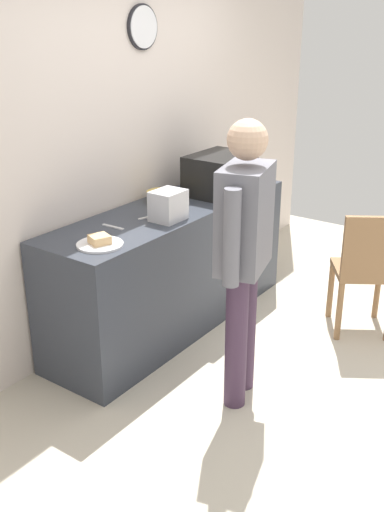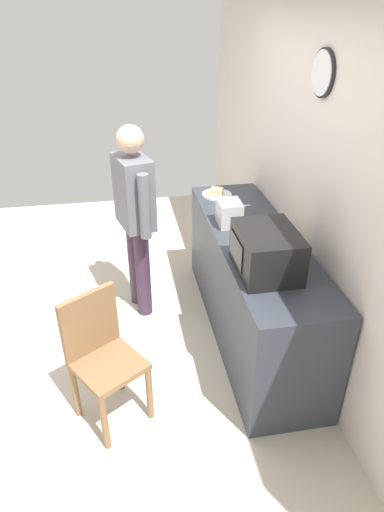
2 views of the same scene
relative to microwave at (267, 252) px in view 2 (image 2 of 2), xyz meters
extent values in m
plane|color=beige|center=(-0.58, -1.13, -1.07)|extent=(6.00, 6.00, 0.00)
cube|color=silver|center=(-0.58, 0.47, 0.23)|extent=(5.40, 0.10, 2.60)
cylinder|color=white|center=(-0.38, 0.40, 1.04)|extent=(0.27, 0.03, 0.27)
cylinder|color=black|center=(-0.38, 0.40, 1.04)|extent=(0.30, 0.02, 0.30)
cube|color=#333842|center=(-0.50, 0.09, -0.61)|extent=(2.18, 0.62, 0.92)
cube|color=black|center=(0.00, 0.00, 0.00)|extent=(0.50, 0.38, 0.30)
cube|color=black|center=(-0.06, -0.19, 0.00)|extent=(0.30, 0.01, 0.18)
cylinder|color=white|center=(-1.35, -0.03, -0.14)|extent=(0.28, 0.28, 0.01)
cube|color=#DEB177|center=(-1.35, -0.03, -0.11)|extent=(0.14, 0.14, 0.05)
cylinder|color=gold|center=(-0.44, 0.21, -0.11)|extent=(0.22, 0.22, 0.08)
cube|color=silver|center=(-0.73, -0.07, -0.05)|extent=(0.22, 0.18, 0.20)
cube|color=silver|center=(-0.77, 0.07, -0.15)|extent=(0.17, 0.07, 0.01)
cube|color=silver|center=(-1.06, 0.13, -0.15)|extent=(0.02, 0.17, 0.01)
cylinder|color=#402B42|center=(-0.90, -0.78, -0.65)|extent=(0.13, 0.13, 0.85)
cylinder|color=#402B42|center=(-1.10, -0.84, -0.65)|extent=(0.13, 0.13, 0.85)
cube|color=slate|center=(-1.00, -0.81, 0.08)|extent=(0.45, 0.34, 0.59)
cylinder|color=slate|center=(-0.76, -0.74, 0.05)|extent=(0.09, 0.09, 0.53)
cylinder|color=slate|center=(-1.24, -0.88, 0.05)|extent=(0.09, 0.09, 0.53)
sphere|color=#D1A889|center=(-1.00, -0.81, 0.51)|extent=(0.22, 0.22, 0.22)
cylinder|color=olive|center=(0.49, -1.14, -0.85)|extent=(0.04, 0.04, 0.45)
cylinder|color=olive|center=(0.29, -0.84, -0.85)|extent=(0.04, 0.04, 0.45)
cylinder|color=olive|center=(0.19, -1.33, -0.85)|extent=(0.04, 0.04, 0.45)
cylinder|color=olive|center=(0.00, -1.04, -0.85)|extent=(0.04, 0.04, 0.45)
cube|color=olive|center=(0.24, -1.09, -0.60)|extent=(0.55, 0.55, 0.04)
cube|color=olive|center=(0.09, -1.19, -0.36)|extent=(0.25, 0.36, 0.45)
camera|label=1|loc=(-3.72, -2.39, 1.12)|focal=42.00mm
camera|label=2|loc=(2.41, -0.92, 1.45)|focal=31.06mm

